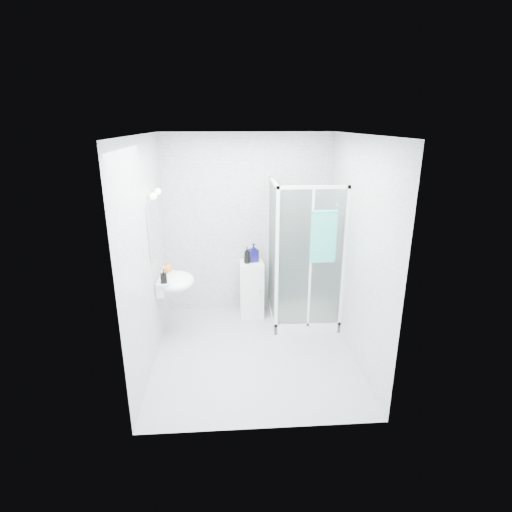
{
  "coord_description": "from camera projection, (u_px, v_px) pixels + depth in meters",
  "views": [
    {
      "loc": [
        -0.28,
        -4.31,
        2.73
      ],
      "look_at": [
        0.05,
        0.35,
        1.15
      ],
      "focal_mm": 28.0,
      "sensor_mm": 36.0,
      "label": 1
    }
  ],
  "objects": [
    {
      "name": "soap_dispenser_black",
      "position": [
        164.0,
        276.0,
        4.84
      ],
      "size": [
        0.09,
        0.09,
        0.17
      ],
      "primitive_type": "imported",
      "rotation": [
        0.0,
        0.0,
        0.15
      ],
      "color": "black",
      "rests_on": "wall_basin"
    },
    {
      "name": "storage_cabinet",
      "position": [
        252.0,
        289.0,
        5.82
      ],
      "size": [
        0.34,
        0.37,
        0.82
      ],
      "rotation": [
        0.0,
        0.0,
        -0.0
      ],
      "color": "white",
      "rests_on": "ground"
    },
    {
      "name": "soap_dispenser_orange",
      "position": [
        167.0,
        267.0,
        5.18
      ],
      "size": [
        0.15,
        0.15,
        0.15
      ],
      "primitive_type": "imported",
      "rotation": [
        0.0,
        0.0,
        0.27
      ],
      "color": "orange",
      "rests_on": "wall_basin"
    },
    {
      "name": "vanity_lights",
      "position": [
        155.0,
        194.0,
        4.7
      ],
      "size": [
        0.1,
        0.4,
        0.08
      ],
      "color": "silver",
      "rests_on": "room"
    },
    {
      "name": "room",
      "position": [
        254.0,
        253.0,
        4.55
      ],
      "size": [
        2.4,
        2.6,
        2.6
      ],
      "color": "silver",
      "rests_on": "ground"
    },
    {
      "name": "mirror",
      "position": [
        154.0,
        228.0,
        4.83
      ],
      "size": [
        0.02,
        0.6,
        0.7
      ],
      "primitive_type": "cube",
      "color": "white",
      "rests_on": "room"
    },
    {
      "name": "shampoo_bottle_b",
      "position": [
        254.0,
        253.0,
        5.69
      ],
      "size": [
        0.15,
        0.15,
        0.27
      ],
      "primitive_type": "imported",
      "rotation": [
        0.0,
        0.0,
        0.29
      ],
      "color": "#100D52",
      "rests_on": "storage_cabinet"
    },
    {
      "name": "shower_enclosure",
      "position": [
        298.0,
        293.0,
        5.59
      ],
      "size": [
        0.9,
        0.95,
        2.0
      ],
      "color": "white",
      "rests_on": "ground"
    },
    {
      "name": "hand_towel",
      "position": [
        324.0,
        235.0,
        4.92
      ],
      "size": [
        0.31,
        0.05,
        0.67
      ],
      "color": "#30B8A1",
      "rests_on": "shower_enclosure"
    },
    {
      "name": "shampoo_bottle_a",
      "position": [
        247.0,
        255.0,
        5.62
      ],
      "size": [
        0.09,
        0.1,
        0.24
      ],
      "primitive_type": "imported",
      "rotation": [
        0.0,
        0.0,
        0.03
      ],
      "color": "black",
      "rests_on": "storage_cabinet"
    },
    {
      "name": "wall_basin",
      "position": [
        174.0,
        282.0,
        5.07
      ],
      "size": [
        0.46,
        0.56,
        0.35
      ],
      "color": "white",
      "rests_on": "ground"
    },
    {
      "name": "wall_hooks",
      "position": [
        230.0,
        204.0,
        5.62
      ],
      "size": [
        0.23,
        0.06,
        0.03
      ],
      "color": "silver",
      "rests_on": "room"
    }
  ]
}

